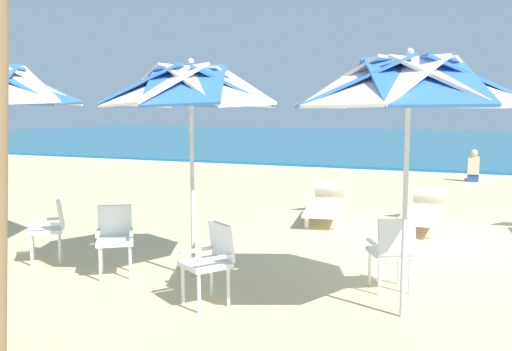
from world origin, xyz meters
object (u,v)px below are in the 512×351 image
at_px(beach_umbrella_1, 191,89).
at_px(sun_lounger_2, 326,205).
at_px(plastic_chair_3, 51,225).
at_px(sun_lounger_1, 423,212).
at_px(plastic_chair_2, 211,258).
at_px(plastic_chair_0, 392,249).
at_px(plastic_chair_1, 115,236).
at_px(beachgoer_seated, 474,171).
at_px(beach_umbrella_0, 409,86).

height_order(beach_umbrella_1, sun_lounger_2, beach_umbrella_1).
relative_size(plastic_chair_3, sun_lounger_1, 0.40).
bearing_deg(beach_umbrella_1, sun_lounger_2, 83.16).
bearing_deg(beach_umbrella_1, plastic_chair_3, -176.38).
height_order(beach_umbrella_1, plastic_chair_2, beach_umbrella_1).
distance_m(plastic_chair_0, plastic_chair_3, 4.50).
relative_size(plastic_chair_0, plastic_chair_2, 1.00).
xyz_separation_m(plastic_chair_2, sun_lounger_1, (1.60, 4.92, -0.22)).
bearing_deg(plastic_chair_3, plastic_chair_2, -13.26).
bearing_deg(plastic_chair_1, sun_lounger_2, 72.11).
height_order(plastic_chair_1, sun_lounger_2, plastic_chair_1).
height_order(plastic_chair_3, beachgoer_seated, beachgoer_seated).
relative_size(plastic_chair_2, beachgoer_seated, 0.94).
xyz_separation_m(sun_lounger_1, beachgoer_seated, (0.54, 7.21, 0.01)).
height_order(beach_umbrella_1, plastic_chair_1, beach_umbrella_1).
bearing_deg(beachgoer_seated, plastic_chair_0, -92.32).
relative_size(beach_umbrella_1, plastic_chair_3, 3.07).
xyz_separation_m(plastic_chair_3, beachgoer_seated, (4.92, 11.47, -0.20)).
distance_m(beach_umbrella_1, plastic_chair_3, 2.79).
bearing_deg(plastic_chair_2, plastic_chair_1, 163.04).
bearing_deg(sun_lounger_1, beachgoer_seated, 85.71).
bearing_deg(beach_umbrella_1, plastic_chair_2, -50.20).
height_order(beach_umbrella_1, sun_lounger_1, beach_umbrella_1).
distance_m(sun_lounger_1, beachgoer_seated, 7.23).
bearing_deg(beach_umbrella_0, sun_lounger_1, 94.23).
bearing_deg(plastic_chair_3, beach_umbrella_1, 3.62).
xyz_separation_m(beach_umbrella_1, plastic_chair_2, (0.66, -0.79, -1.80)).
xyz_separation_m(plastic_chair_3, sun_lounger_1, (4.38, 4.26, -0.22)).
relative_size(beach_umbrella_1, sun_lounger_2, 1.20).
bearing_deg(beach_umbrella_0, plastic_chair_0, 107.29).
bearing_deg(beach_umbrella_1, plastic_chair_0, 9.09).
relative_size(plastic_chair_2, sun_lounger_2, 0.39).
xyz_separation_m(plastic_chair_2, plastic_chair_3, (-2.78, 0.65, 0.00)).
height_order(plastic_chair_0, plastic_chair_1, same).
bearing_deg(sun_lounger_1, beach_umbrella_1, -118.66).
bearing_deg(beach_umbrella_0, plastic_chair_1, 178.64).
bearing_deg(sun_lounger_2, plastic_chair_1, -107.89).
distance_m(plastic_chair_2, plastic_chair_3, 2.85).
xyz_separation_m(plastic_chair_1, plastic_chair_3, (-1.18, 0.17, 0.00)).
bearing_deg(plastic_chair_2, beach_umbrella_0, 11.77).
bearing_deg(beachgoer_seated, sun_lounger_2, -107.72).
bearing_deg(sun_lounger_2, plastic_chair_2, -88.13).
relative_size(plastic_chair_3, sun_lounger_2, 0.39).
bearing_deg(beach_umbrella_0, plastic_chair_3, 176.93).
bearing_deg(beachgoer_seated, beach_umbrella_0, -91.01).
relative_size(plastic_chair_2, plastic_chair_3, 1.00).
relative_size(beach_umbrella_0, plastic_chair_1, 3.05).
height_order(beach_umbrella_1, plastic_chair_3, beach_umbrella_1).
height_order(plastic_chair_2, beachgoer_seated, beachgoer_seated).
height_order(plastic_chair_3, sun_lounger_1, plastic_chair_3).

